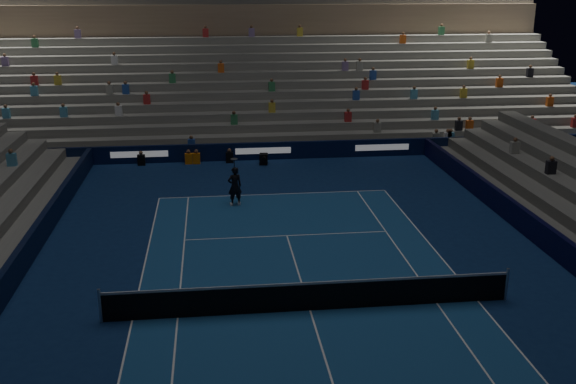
% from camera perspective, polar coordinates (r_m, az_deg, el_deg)
% --- Properties ---
extents(ground, '(90.00, 90.00, 0.00)m').
position_cam_1_polar(ground, '(21.07, 1.92, -10.19)').
color(ground, '#0D224E').
rests_on(ground, ground).
extents(court_surface, '(10.97, 23.77, 0.01)m').
position_cam_1_polar(court_surface, '(21.06, 1.92, -10.18)').
color(court_surface, navy).
rests_on(court_surface, ground).
extents(sponsor_barrier_far, '(44.00, 0.25, 1.00)m').
position_cam_1_polar(sponsor_barrier_far, '(38.17, -2.17, 3.56)').
color(sponsor_barrier_far, black).
rests_on(sponsor_barrier_far, ground).
extents(grandstand_main, '(44.00, 15.20, 11.20)m').
position_cam_1_polar(grandstand_main, '(46.83, -3.14, 9.80)').
color(grandstand_main, slate).
rests_on(grandstand_main, ground).
extents(tennis_net, '(12.90, 0.10, 1.10)m').
position_cam_1_polar(tennis_net, '(20.84, 1.93, -8.97)').
color(tennis_net, '#B2B2B7').
rests_on(tennis_net, ground).
extents(tennis_player, '(0.76, 0.60, 1.82)m').
position_cam_1_polar(tennis_player, '(30.29, -4.62, 0.51)').
color(tennis_player, black).
rests_on(tennis_player, ground).
extents(broadcast_camera, '(0.52, 0.94, 0.60)m').
position_cam_1_polar(broadcast_camera, '(37.16, -2.12, 2.87)').
color(broadcast_camera, black).
rests_on(broadcast_camera, ground).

